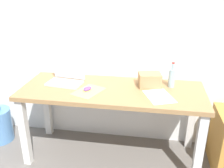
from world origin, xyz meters
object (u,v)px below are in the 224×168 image
object	(u,v)px
laptop_left	(66,77)
beer_bottle	(172,77)
desk	(112,99)
cardboard_box	(150,80)
computer_mouse	(87,89)

from	to	relation	value
laptop_left	beer_bottle	world-z (taller)	same
desk	cardboard_box	size ratio (longest dim) A/B	8.37
computer_mouse	beer_bottle	bearing A→B (deg)	35.76
beer_bottle	computer_mouse	xyz separation A→B (m)	(-0.77, -0.21, -0.08)
beer_bottle	cardboard_box	xyz separation A→B (m)	(-0.21, -0.02, -0.03)
desk	computer_mouse	distance (m)	0.26
laptop_left	beer_bottle	xyz separation A→B (m)	(1.02, 0.06, 0.04)
computer_mouse	laptop_left	bearing A→B (deg)	170.43
beer_bottle	computer_mouse	world-z (taller)	beer_bottle
cardboard_box	beer_bottle	bearing A→B (deg)	5.83
beer_bottle	cardboard_box	world-z (taller)	beer_bottle
cardboard_box	desk	bearing A→B (deg)	-160.38
beer_bottle	desk	bearing A→B (deg)	-165.36
laptop_left	computer_mouse	distance (m)	0.30
cardboard_box	computer_mouse	bearing A→B (deg)	-161.33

